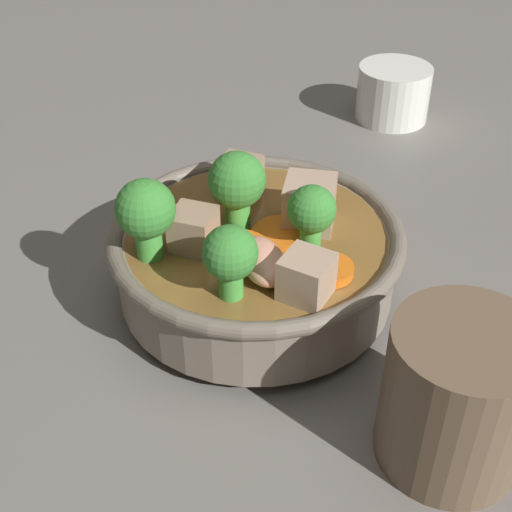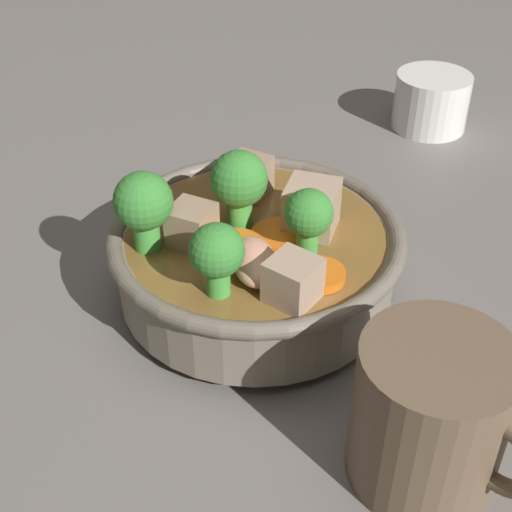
{
  "view_description": "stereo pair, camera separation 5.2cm",
  "coord_description": "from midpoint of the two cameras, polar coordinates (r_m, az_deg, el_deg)",
  "views": [
    {
      "loc": [
        0.25,
        -0.32,
        0.35
      ],
      "look_at": [
        0.0,
        0.0,
        0.04
      ],
      "focal_mm": 50.0,
      "sensor_mm": 36.0,
      "label": 1
    },
    {
      "loc": [
        0.29,
        -0.29,
        0.35
      ],
      "look_at": [
        0.0,
        0.0,
        0.04
      ],
      "focal_mm": 50.0,
      "sensor_mm": 36.0,
      "label": 2
    }
  ],
  "objects": [
    {
      "name": "stirfry_bowl",
      "position": [
        0.51,
        2.75,
        0.24
      ],
      "size": [
        0.21,
        0.21,
        0.12
      ],
      "color": "slate",
      "rests_on": "ground_plane"
    },
    {
      "name": "tea_cup",
      "position": [
        0.79,
        15.72,
        11.81
      ],
      "size": [
        0.08,
        0.08,
        0.06
      ],
      "color": "white",
      "rests_on": "ground_plane"
    },
    {
      "name": "dark_mug",
      "position": [
        0.42,
        17.44,
        -12.32
      ],
      "size": [
        0.11,
        0.09,
        0.09
      ],
      "color": "brown",
      "rests_on": "ground_plane"
    },
    {
      "name": "ground_plane",
      "position": [
        0.54,
        2.73,
        -3.44
      ],
      "size": [
        3.0,
        3.0,
        0.0
      ],
      "primitive_type": "plane",
      "color": "slate"
    }
  ]
}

